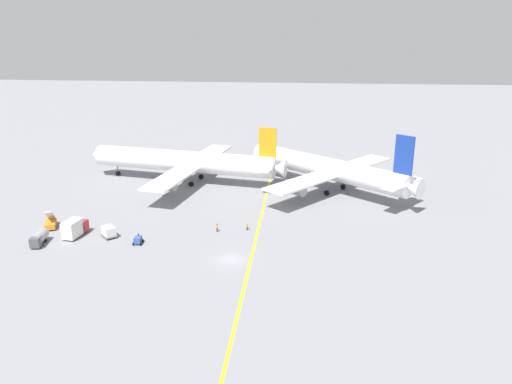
{
  "coord_description": "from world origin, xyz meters",
  "views": [
    {
      "loc": [
        12.62,
        -78.24,
        38.54
      ],
      "look_at": [
        1.67,
        26.12,
        4.0
      ],
      "focal_mm": 34.94,
      "sensor_mm": 36.0,
      "label": 1
    }
  ],
  "objects_px": {
    "pushback_tug": "(242,163)",
    "gse_catering_truck_tall": "(75,228)",
    "gse_stair_truck_yellow": "(51,223)",
    "gse_fuel_bowser_stubby": "(39,238)",
    "airliner_being_pushed": "(327,169)",
    "gse_container_dolly_flat": "(109,232)",
    "ground_crew_wing_walker_right": "(217,227)",
    "airliner_at_gate_left": "(185,162)",
    "ground_crew_marshaller_foreground": "(247,226)",
    "gse_gpu_cart_small": "(138,240)"
  },
  "relations": [
    {
      "from": "gse_fuel_bowser_stubby",
      "to": "ground_crew_marshaller_foreground",
      "type": "relative_size",
      "value": 3.19
    },
    {
      "from": "gse_container_dolly_flat",
      "to": "ground_crew_marshaller_foreground",
      "type": "xyz_separation_m",
      "value": [
        26.25,
        6.31,
        -0.35
      ]
    },
    {
      "from": "gse_stair_truck_yellow",
      "to": "ground_crew_marshaller_foreground",
      "type": "distance_m",
      "value": 40.01
    },
    {
      "from": "airliner_at_gate_left",
      "to": "airliner_being_pushed",
      "type": "height_order",
      "value": "airliner_being_pushed"
    },
    {
      "from": "airliner_at_gate_left",
      "to": "pushback_tug",
      "type": "xyz_separation_m",
      "value": [
        12.94,
        15.73,
        -4.22
      ]
    },
    {
      "from": "airliner_being_pushed",
      "to": "ground_crew_wing_walker_right",
      "type": "relative_size",
      "value": 24.36
    },
    {
      "from": "gse_stair_truck_yellow",
      "to": "gse_catering_truck_tall",
      "type": "relative_size",
      "value": 0.81
    },
    {
      "from": "ground_crew_wing_walker_right",
      "to": "gse_catering_truck_tall",
      "type": "bearing_deg",
      "value": -169.48
    },
    {
      "from": "pushback_tug",
      "to": "ground_crew_wing_walker_right",
      "type": "distance_m",
      "value": 48.5
    },
    {
      "from": "gse_container_dolly_flat",
      "to": "ground_crew_marshaller_foreground",
      "type": "height_order",
      "value": "gse_container_dolly_flat"
    },
    {
      "from": "ground_crew_marshaller_foreground",
      "to": "gse_gpu_cart_small",
      "type": "bearing_deg",
      "value": -155.86
    },
    {
      "from": "pushback_tug",
      "to": "ground_crew_wing_walker_right",
      "type": "relative_size",
      "value": 4.44
    },
    {
      "from": "airliner_at_gate_left",
      "to": "gse_gpu_cart_small",
      "type": "relative_size",
      "value": 24.93
    },
    {
      "from": "airliner_at_gate_left",
      "to": "gse_container_dolly_flat",
      "type": "relative_size",
      "value": 14.21
    },
    {
      "from": "pushback_tug",
      "to": "gse_catering_truck_tall",
      "type": "height_order",
      "value": "gse_catering_truck_tall"
    },
    {
      "from": "airliner_at_gate_left",
      "to": "ground_crew_wing_walker_right",
      "type": "relative_size",
      "value": 30.92
    },
    {
      "from": "ground_crew_marshaller_foreground",
      "to": "airliner_being_pushed",
      "type": "bearing_deg",
      "value": 59.58
    },
    {
      "from": "airliner_at_gate_left",
      "to": "gse_fuel_bowser_stubby",
      "type": "height_order",
      "value": "airliner_at_gate_left"
    },
    {
      "from": "gse_stair_truck_yellow",
      "to": "ground_crew_marshaller_foreground",
      "type": "height_order",
      "value": "gse_stair_truck_yellow"
    },
    {
      "from": "pushback_tug",
      "to": "ground_crew_marshaller_foreground",
      "type": "height_order",
      "value": "pushback_tug"
    },
    {
      "from": "airliner_being_pushed",
      "to": "pushback_tug",
      "type": "relative_size",
      "value": 5.48
    },
    {
      "from": "gse_container_dolly_flat",
      "to": "ground_crew_wing_walker_right",
      "type": "height_order",
      "value": "gse_container_dolly_flat"
    },
    {
      "from": "gse_stair_truck_yellow",
      "to": "gse_container_dolly_flat",
      "type": "relative_size",
      "value": 1.29
    },
    {
      "from": "airliner_being_pushed",
      "to": "ground_crew_wing_walker_right",
      "type": "distance_m",
      "value": 37.41
    },
    {
      "from": "gse_gpu_cart_small",
      "to": "ground_crew_marshaller_foreground",
      "type": "xyz_separation_m",
      "value": [
        19.6,
        8.78,
        0.03
      ]
    },
    {
      "from": "airliner_at_gate_left",
      "to": "pushback_tug",
      "type": "relative_size",
      "value": 6.96
    },
    {
      "from": "ground_crew_wing_walker_right",
      "to": "ground_crew_marshaller_foreground",
      "type": "xyz_separation_m",
      "value": [
        5.84,
        1.5,
        -0.1
      ]
    },
    {
      "from": "pushback_tug",
      "to": "gse_stair_truck_yellow",
      "type": "xyz_separation_m",
      "value": [
        -32.7,
        -49.76,
        -0.23
      ]
    },
    {
      "from": "ground_crew_wing_walker_right",
      "to": "gse_fuel_bowser_stubby",
      "type": "bearing_deg",
      "value": -163.29
    },
    {
      "from": "gse_container_dolly_flat",
      "to": "gse_stair_truck_yellow",
      "type": "bearing_deg",
      "value": 165.54
    },
    {
      "from": "gse_catering_truck_tall",
      "to": "ground_crew_marshaller_foreground",
      "type": "xyz_separation_m",
      "value": [
        32.93,
        6.53,
        -0.93
      ]
    },
    {
      "from": "pushback_tug",
      "to": "gse_fuel_bowser_stubby",
      "type": "relative_size",
      "value": 1.54
    },
    {
      "from": "airliner_at_gate_left",
      "to": "gse_stair_truck_yellow",
      "type": "relative_size",
      "value": 11.04
    },
    {
      "from": "gse_gpu_cart_small",
      "to": "gse_container_dolly_flat",
      "type": "bearing_deg",
      "value": 159.61
    },
    {
      "from": "gse_stair_truck_yellow",
      "to": "gse_catering_truck_tall",
      "type": "distance_m",
      "value": 7.96
    },
    {
      "from": "gse_gpu_cart_small",
      "to": "ground_crew_marshaller_foreground",
      "type": "distance_m",
      "value": 21.48
    },
    {
      "from": "airliner_at_gate_left",
      "to": "gse_gpu_cart_small",
      "type": "distance_m",
      "value": 40.31
    },
    {
      "from": "gse_container_dolly_flat",
      "to": "ground_crew_wing_walker_right",
      "type": "relative_size",
      "value": 2.18
    },
    {
      "from": "pushback_tug",
      "to": "airliner_being_pushed",
      "type": "bearing_deg",
      "value": -38.45
    },
    {
      "from": "airliner_being_pushed",
      "to": "gse_gpu_cart_small",
      "type": "bearing_deg",
      "value": -134.38
    },
    {
      "from": "gse_container_dolly_flat",
      "to": "ground_crew_marshaller_foreground",
      "type": "distance_m",
      "value": 27.0
    },
    {
      "from": "gse_container_dolly_flat",
      "to": "airliner_at_gate_left",
      "type": "bearing_deg",
      "value": 80.79
    },
    {
      "from": "gse_fuel_bowser_stubby",
      "to": "ground_crew_wing_walker_right",
      "type": "xyz_separation_m",
      "value": [
        32.01,
        9.61,
        -0.41
      ]
    },
    {
      "from": "gse_stair_truck_yellow",
      "to": "airliner_at_gate_left",
      "type": "bearing_deg",
      "value": 59.87
    },
    {
      "from": "gse_fuel_bowser_stubby",
      "to": "gse_stair_truck_yellow",
      "type": "bearing_deg",
      "value": 103.92
    },
    {
      "from": "pushback_tug",
      "to": "gse_stair_truck_yellow",
      "type": "distance_m",
      "value": 59.54
    },
    {
      "from": "airliner_being_pushed",
      "to": "gse_container_dolly_flat",
      "type": "distance_m",
      "value": 55.08
    },
    {
      "from": "pushback_tug",
      "to": "ground_crew_wing_walker_right",
      "type": "xyz_separation_m",
      "value": [
        1.37,
        -48.48,
        -0.33
      ]
    },
    {
      "from": "gse_stair_truck_yellow",
      "to": "gse_fuel_bowser_stubby",
      "type": "xyz_separation_m",
      "value": [
        2.06,
        -8.32,
        0.31
      ]
    },
    {
      "from": "airliner_being_pushed",
      "to": "gse_container_dolly_flat",
      "type": "relative_size",
      "value": 11.2
    }
  ]
}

